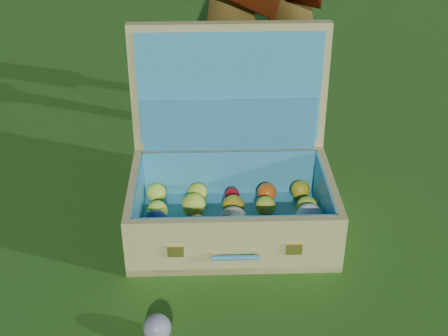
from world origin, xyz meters
The scene contains 3 objects.
ground centered at (0.00, 0.00, 0.00)m, with size 60.00×60.00×0.00m, color #215114.
stray_ball centered at (-0.42, -0.15, 0.03)m, with size 0.07×0.07×0.07m, color teal.
suitcase centered at (-0.11, 0.26, 0.15)m, with size 0.65×0.55×0.55m.
Camera 1 is at (-0.57, -1.18, 1.08)m, focal length 50.00 mm.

